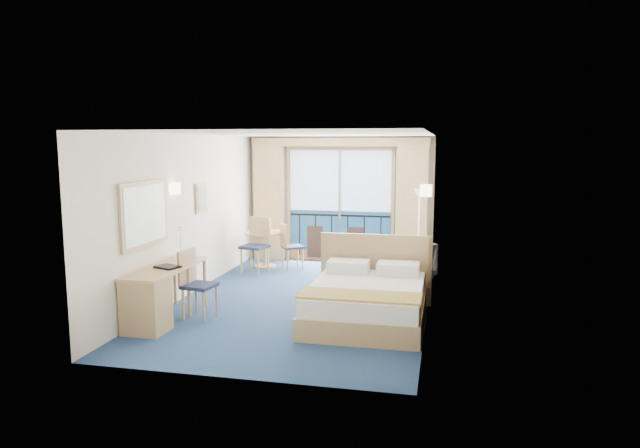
{
  "coord_description": "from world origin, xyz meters",
  "views": [
    {
      "loc": [
        2.22,
        -8.85,
        2.56
      ],
      "look_at": [
        0.23,
        0.2,
        1.24
      ],
      "focal_mm": 32.0,
      "sensor_mm": 36.0,
      "label": 1
    }
  ],
  "objects_px": {
    "desk": "(151,299)",
    "table_chair_a": "(289,243)",
    "floor_lamp": "(419,210)",
    "bed": "(367,300)",
    "armchair": "(409,260)",
    "table_chair_b": "(257,241)",
    "round_table": "(265,240)",
    "nightstand": "(415,282)",
    "desk_chair": "(194,280)"
  },
  "relations": [
    {
      "from": "round_table",
      "to": "table_chair_b",
      "type": "relative_size",
      "value": 0.75
    },
    {
      "from": "table_chair_a",
      "to": "nightstand",
      "type": "bearing_deg",
      "value": -155.84
    },
    {
      "from": "armchair",
      "to": "nightstand",
      "type": "bearing_deg",
      "value": 53.59
    },
    {
      "from": "desk",
      "to": "table_chair_b",
      "type": "bearing_deg",
      "value": 85.59
    },
    {
      "from": "bed",
      "to": "round_table",
      "type": "bearing_deg",
      "value": 129.08
    },
    {
      "from": "desk_chair",
      "to": "round_table",
      "type": "relative_size",
      "value": 1.23
    },
    {
      "from": "desk_chair",
      "to": "table_chair_b",
      "type": "bearing_deg",
      "value": 9.14
    },
    {
      "from": "nightstand",
      "to": "round_table",
      "type": "xyz_separation_m",
      "value": [
        -3.18,
        1.75,
        0.29
      ]
    },
    {
      "from": "desk",
      "to": "table_chair_b",
      "type": "distance_m",
      "value": 3.73
    },
    {
      "from": "armchair",
      "to": "desk_chair",
      "type": "distance_m",
      "value": 4.34
    },
    {
      "from": "floor_lamp",
      "to": "desk",
      "type": "xyz_separation_m",
      "value": [
        -3.44,
        -4.32,
        -0.83
      ]
    },
    {
      "from": "table_chair_a",
      "to": "desk_chair",
      "type": "bearing_deg",
      "value": 139.09
    },
    {
      "from": "floor_lamp",
      "to": "nightstand",
      "type": "bearing_deg",
      "value": -88.78
    },
    {
      "from": "desk",
      "to": "round_table",
      "type": "bearing_deg",
      "value": 85.93
    },
    {
      "from": "desk",
      "to": "table_chair_a",
      "type": "xyz_separation_m",
      "value": [
        0.83,
        4.14,
        0.09
      ]
    },
    {
      "from": "floor_lamp",
      "to": "desk",
      "type": "height_order",
      "value": "floor_lamp"
    },
    {
      "from": "desk",
      "to": "round_table",
      "type": "relative_size",
      "value": 2.04
    },
    {
      "from": "armchair",
      "to": "round_table",
      "type": "distance_m",
      "value": 3.02
    },
    {
      "from": "desk",
      "to": "table_chair_b",
      "type": "height_order",
      "value": "table_chair_b"
    },
    {
      "from": "floor_lamp",
      "to": "desk_chair",
      "type": "relative_size",
      "value": 1.65
    },
    {
      "from": "table_chair_a",
      "to": "desk",
      "type": "bearing_deg",
      "value": 135.54
    },
    {
      "from": "round_table",
      "to": "desk_chair",
      "type": "bearing_deg",
      "value": -89.11
    },
    {
      "from": "bed",
      "to": "round_table",
      "type": "xyz_separation_m",
      "value": [
        -2.57,
        3.17,
        0.25
      ]
    },
    {
      "from": "desk",
      "to": "table_chair_a",
      "type": "relative_size",
      "value": 1.8
    },
    {
      "from": "nightstand",
      "to": "desk",
      "type": "relative_size",
      "value": 0.32
    },
    {
      "from": "round_table",
      "to": "table_chair_a",
      "type": "height_order",
      "value": "table_chair_a"
    },
    {
      "from": "armchair",
      "to": "table_chair_b",
      "type": "relative_size",
      "value": 0.71
    },
    {
      "from": "floor_lamp",
      "to": "round_table",
      "type": "xyz_separation_m",
      "value": [
        -3.14,
        -0.14,
        -0.7
      ]
    },
    {
      "from": "desk_chair",
      "to": "table_chair_a",
      "type": "xyz_separation_m",
      "value": [
        0.48,
        3.49,
        -0.04
      ]
    },
    {
      "from": "bed",
      "to": "table_chair_a",
      "type": "distance_m",
      "value": 3.74
    },
    {
      "from": "armchair",
      "to": "table_chair_a",
      "type": "xyz_separation_m",
      "value": [
        -2.46,
        0.3,
        0.17
      ]
    },
    {
      "from": "desk_chair",
      "to": "round_table",
      "type": "distance_m",
      "value": 3.53
    },
    {
      "from": "armchair",
      "to": "bed",
      "type": "bearing_deg",
      "value": 37.39
    },
    {
      "from": "bed",
      "to": "desk",
      "type": "relative_size",
      "value": 1.26
    },
    {
      "from": "nightstand",
      "to": "table_chair_b",
      "type": "bearing_deg",
      "value": 158.18
    },
    {
      "from": "armchair",
      "to": "round_table",
      "type": "height_order",
      "value": "round_table"
    },
    {
      "from": "bed",
      "to": "table_chair_b",
      "type": "bearing_deg",
      "value": 133.73
    },
    {
      "from": "round_table",
      "to": "armchair",
      "type": "bearing_deg",
      "value": -6.57
    },
    {
      "from": "round_table",
      "to": "table_chair_a",
      "type": "relative_size",
      "value": 0.88
    },
    {
      "from": "floor_lamp",
      "to": "round_table",
      "type": "relative_size",
      "value": 2.03
    },
    {
      "from": "armchair",
      "to": "table_chair_b",
      "type": "xyz_separation_m",
      "value": [
        -3.01,
        -0.12,
        0.26
      ]
    },
    {
      "from": "nightstand",
      "to": "table_chair_b",
      "type": "xyz_separation_m",
      "value": [
        -3.19,
        1.28,
        0.35
      ]
    },
    {
      "from": "round_table",
      "to": "table_chair_b",
      "type": "xyz_separation_m",
      "value": [
        -0.01,
        -0.47,
        0.06
      ]
    },
    {
      "from": "desk",
      "to": "desk_chair",
      "type": "distance_m",
      "value": 0.75
    },
    {
      "from": "floor_lamp",
      "to": "table_chair_a",
      "type": "bearing_deg",
      "value": -175.91
    },
    {
      "from": "floor_lamp",
      "to": "bed",
      "type": "bearing_deg",
      "value": -99.79
    },
    {
      "from": "nightstand",
      "to": "desk",
      "type": "bearing_deg",
      "value": -145.05
    },
    {
      "from": "nightstand",
      "to": "floor_lamp",
      "type": "relative_size",
      "value": 0.32
    },
    {
      "from": "nightstand",
      "to": "desk",
      "type": "distance_m",
      "value": 4.25
    },
    {
      "from": "nightstand",
      "to": "desk",
      "type": "height_order",
      "value": "desk"
    }
  ]
}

